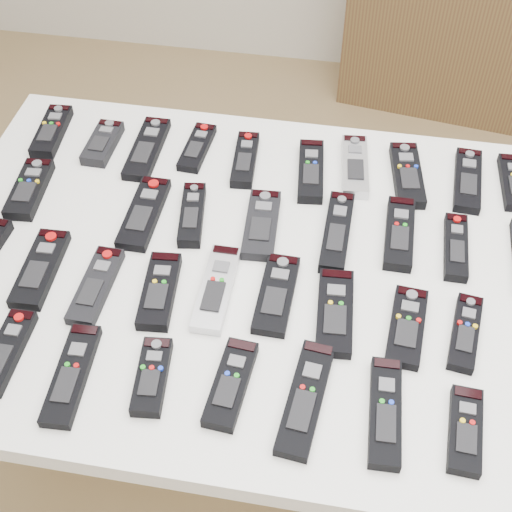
% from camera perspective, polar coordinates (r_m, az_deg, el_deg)
% --- Properties ---
extents(ground, '(4.00, 4.00, 0.00)m').
position_cam_1_polar(ground, '(1.95, 4.18, -18.03)').
color(ground, '#947A4B').
rests_on(ground, ground).
extents(table, '(1.25, 0.88, 0.78)m').
position_cam_1_polar(table, '(1.38, 0.00, -2.18)').
color(table, white).
rests_on(table, ground).
extents(remote_0, '(0.06, 0.17, 0.02)m').
position_cam_1_polar(remote_0, '(1.67, -16.03, 9.56)').
color(remote_0, black).
rests_on(remote_0, table).
extents(remote_1, '(0.06, 0.14, 0.02)m').
position_cam_1_polar(remote_1, '(1.61, -12.17, 8.82)').
color(remote_1, black).
rests_on(remote_1, table).
extents(remote_2, '(0.06, 0.20, 0.02)m').
position_cam_1_polar(remote_2, '(1.58, -8.72, 8.48)').
color(remote_2, black).
rests_on(remote_2, table).
extents(remote_3, '(0.06, 0.15, 0.02)m').
position_cam_1_polar(remote_3, '(1.57, -4.74, 8.64)').
color(remote_3, black).
rests_on(remote_3, table).
extents(remote_4, '(0.06, 0.17, 0.02)m').
position_cam_1_polar(remote_4, '(1.53, -0.89, 7.72)').
color(remote_4, black).
rests_on(remote_4, table).
extents(remote_5, '(0.07, 0.18, 0.02)m').
position_cam_1_polar(remote_5, '(1.51, 4.41, 6.80)').
color(remote_5, black).
rests_on(remote_5, table).
extents(remote_6, '(0.07, 0.18, 0.02)m').
position_cam_1_polar(remote_6, '(1.53, 7.91, 7.11)').
color(remote_6, '#B7B7BC').
rests_on(remote_6, table).
extents(remote_7, '(0.08, 0.19, 0.02)m').
position_cam_1_polar(remote_7, '(1.53, 12.00, 6.36)').
color(remote_7, black).
rests_on(remote_7, table).
extents(remote_8, '(0.06, 0.19, 0.02)m').
position_cam_1_polar(remote_8, '(1.55, 16.57, 5.83)').
color(remote_8, black).
rests_on(remote_8, table).
extents(remote_10, '(0.07, 0.17, 0.02)m').
position_cam_1_polar(remote_10, '(1.53, -17.68, 5.13)').
color(remote_10, black).
rests_on(remote_10, table).
extents(remote_11, '(0.06, 0.19, 0.02)m').
position_cam_1_polar(remote_11, '(1.43, -8.95, 3.41)').
color(remote_11, black).
rests_on(remote_11, table).
extents(remote_12, '(0.07, 0.17, 0.02)m').
position_cam_1_polar(remote_12, '(1.41, -5.14, 3.31)').
color(remote_12, black).
rests_on(remote_12, table).
extents(remote_13, '(0.07, 0.18, 0.02)m').
position_cam_1_polar(remote_13, '(1.39, 0.44, 2.53)').
color(remote_13, black).
rests_on(remote_13, table).
extents(remote_14, '(0.05, 0.20, 0.02)m').
position_cam_1_polar(remote_14, '(1.38, 6.49, 1.93)').
color(remote_14, black).
rests_on(remote_14, table).
extents(remote_15, '(0.05, 0.18, 0.02)m').
position_cam_1_polar(remote_15, '(1.40, 11.40, 1.79)').
color(remote_15, black).
rests_on(remote_15, table).
extents(remote_16, '(0.04, 0.16, 0.02)m').
position_cam_1_polar(remote_16, '(1.40, 15.70, 0.69)').
color(remote_16, black).
rests_on(remote_16, table).
extents(remote_19, '(0.07, 0.18, 0.02)m').
position_cam_1_polar(remote_19, '(1.37, -16.87, -0.96)').
color(remote_19, black).
rests_on(remote_19, table).
extents(remote_20, '(0.06, 0.18, 0.02)m').
position_cam_1_polar(remote_20, '(1.32, -12.68, -2.34)').
color(remote_20, black).
rests_on(remote_20, table).
extents(remote_21, '(0.07, 0.17, 0.02)m').
position_cam_1_polar(remote_21, '(1.29, -7.73, -2.77)').
color(remote_21, black).
rests_on(remote_21, table).
extents(remote_22, '(0.05, 0.19, 0.02)m').
position_cam_1_polar(remote_22, '(1.28, -3.18, -2.61)').
color(remote_22, '#B7B7BC').
rests_on(remote_22, table).
extents(remote_23, '(0.06, 0.18, 0.02)m').
position_cam_1_polar(remote_23, '(1.27, 1.64, -3.08)').
color(remote_23, black).
rests_on(remote_23, table).
extents(remote_24, '(0.07, 0.18, 0.02)m').
position_cam_1_polar(remote_24, '(1.25, 6.33, -4.49)').
color(remote_24, black).
rests_on(remote_24, table).
extents(remote_25, '(0.07, 0.17, 0.02)m').
position_cam_1_polar(remote_25, '(1.25, 11.97, -5.56)').
color(remote_25, black).
rests_on(remote_25, table).
extents(remote_26, '(0.06, 0.16, 0.02)m').
position_cam_1_polar(remote_26, '(1.27, 16.40, -5.90)').
color(remote_26, black).
rests_on(remote_26, table).
extents(remote_29, '(0.05, 0.16, 0.02)m').
position_cam_1_polar(remote_29, '(1.27, -19.34, -7.23)').
color(remote_29, black).
rests_on(remote_29, table).
extents(remote_30, '(0.06, 0.19, 0.02)m').
position_cam_1_polar(remote_30, '(1.21, -14.54, -9.16)').
color(remote_30, black).
rests_on(remote_30, table).
extents(remote_31, '(0.06, 0.14, 0.02)m').
position_cam_1_polar(remote_31, '(1.18, -8.32, -9.52)').
color(remote_31, black).
rests_on(remote_31, table).
extents(remote_32, '(0.06, 0.17, 0.02)m').
position_cam_1_polar(remote_32, '(1.16, -2.03, -10.18)').
color(remote_32, black).
rests_on(remote_32, table).
extents(remote_33, '(0.07, 0.21, 0.02)m').
position_cam_1_polar(remote_33, '(1.15, 3.98, -11.30)').
color(remote_33, black).
rests_on(remote_33, table).
extents(remote_34, '(0.05, 0.19, 0.02)m').
position_cam_1_polar(remote_34, '(1.15, 10.30, -12.18)').
color(remote_34, black).
rests_on(remote_34, table).
extents(remote_35, '(0.06, 0.15, 0.02)m').
position_cam_1_polar(remote_35, '(1.17, 16.40, -13.23)').
color(remote_35, black).
rests_on(remote_35, table).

